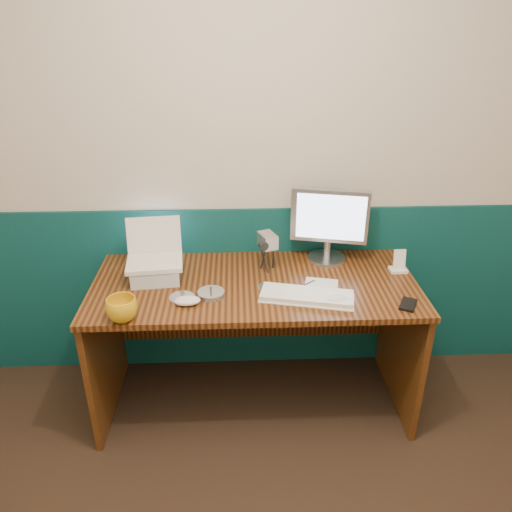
{
  "coord_description": "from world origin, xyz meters",
  "views": [
    {
      "loc": [
        -0.14,
        -0.76,
        1.95
      ],
      "look_at": [
        -0.05,
        1.23,
        0.97
      ],
      "focal_mm": 35.0,
      "sensor_mm": 36.0,
      "label": 1
    }
  ],
  "objects_px": {
    "monitor": "(329,226)",
    "keyboard": "(307,297)",
    "laptop": "(153,244)",
    "mug": "(122,309)",
    "camcorder": "(267,252)",
    "desk": "(255,345)"
  },
  "relations": [
    {
      "from": "laptop",
      "to": "mug",
      "type": "relative_size",
      "value": 1.99
    },
    {
      "from": "desk",
      "to": "camcorder",
      "type": "height_order",
      "value": "camcorder"
    },
    {
      "from": "desk",
      "to": "monitor",
      "type": "xyz_separation_m",
      "value": [
        0.4,
        0.24,
        0.57
      ]
    },
    {
      "from": "laptop",
      "to": "mug",
      "type": "distance_m",
      "value": 0.4
    },
    {
      "from": "desk",
      "to": "keyboard",
      "type": "height_order",
      "value": "keyboard"
    },
    {
      "from": "monitor",
      "to": "camcorder",
      "type": "height_order",
      "value": "monitor"
    },
    {
      "from": "mug",
      "to": "camcorder",
      "type": "xyz_separation_m",
      "value": [
        0.65,
        0.44,
        0.05
      ]
    },
    {
      "from": "camcorder",
      "to": "desk",
      "type": "bearing_deg",
      "value": -139.14
    },
    {
      "from": "monitor",
      "to": "keyboard",
      "type": "xyz_separation_m",
      "value": [
        -0.16,
        -0.4,
        -0.19
      ]
    },
    {
      "from": "keyboard",
      "to": "mug",
      "type": "xyz_separation_m",
      "value": [
        -0.82,
        -0.14,
        0.04
      ]
    },
    {
      "from": "monitor",
      "to": "camcorder",
      "type": "distance_m",
      "value": 0.35
    },
    {
      "from": "monitor",
      "to": "keyboard",
      "type": "relative_size",
      "value": 0.93
    },
    {
      "from": "monitor",
      "to": "keyboard",
      "type": "bearing_deg",
      "value": -98.93
    },
    {
      "from": "laptop",
      "to": "keyboard",
      "type": "height_order",
      "value": "laptop"
    },
    {
      "from": "desk",
      "to": "mug",
      "type": "distance_m",
      "value": 0.78
    },
    {
      "from": "keyboard",
      "to": "monitor",
      "type": "bearing_deg",
      "value": 81.07
    },
    {
      "from": "keyboard",
      "to": "camcorder",
      "type": "relative_size",
      "value": 2.05
    },
    {
      "from": "laptop",
      "to": "mug",
      "type": "xyz_separation_m",
      "value": [
        -0.09,
        -0.36,
        -0.14
      ]
    },
    {
      "from": "monitor",
      "to": "keyboard",
      "type": "height_order",
      "value": "monitor"
    },
    {
      "from": "desk",
      "to": "mug",
      "type": "relative_size",
      "value": 11.85
    },
    {
      "from": "desk",
      "to": "monitor",
      "type": "height_order",
      "value": "monitor"
    },
    {
      "from": "monitor",
      "to": "mug",
      "type": "xyz_separation_m",
      "value": [
        -0.98,
        -0.54,
        -0.14
      ]
    }
  ]
}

